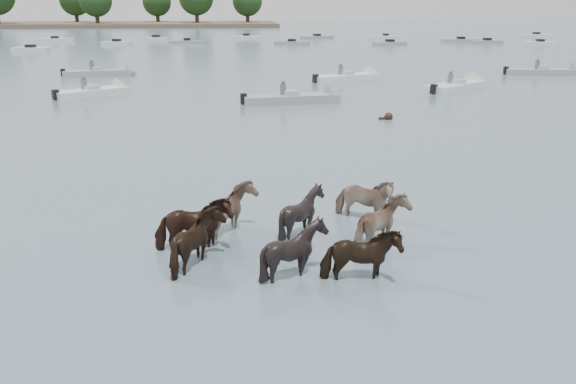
{
  "coord_description": "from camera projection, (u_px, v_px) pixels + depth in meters",
  "views": [
    {
      "loc": [
        -1.37,
        -13.06,
        5.54
      ],
      "look_at": [
        -0.14,
        0.61,
        1.1
      ],
      "focal_mm": 36.26,
      "sensor_mm": 36.0,
      "label": 1
    }
  ],
  "objects": [
    {
      "name": "ground",
      "position": [
        296.0,
        242.0,
        14.2
      ],
      "size": [
        400.0,
        400.0,
        0.0
      ],
      "primitive_type": "plane",
      "color": "#4E6070",
      "rests_on": "ground"
    },
    {
      "name": "pony_herd",
      "position": [
        286.0,
        229.0,
        13.67
      ],
      "size": [
        6.3,
        4.73,
        1.52
      ],
      "color": "black",
      "rests_on": "ground"
    },
    {
      "name": "swimming_pony",
      "position": [
        388.0,
        117.0,
        29.38
      ],
      "size": [
        0.72,
        0.44,
        0.44
      ],
      "color": "black",
      "rests_on": "ground"
    },
    {
      "name": "motorboat_a",
      "position": [
        102.0,
        92.0,
        37.04
      ],
      "size": [
        4.92,
        4.3,
        1.92
      ],
      "rotation": [
        0.0,
        0.0,
        0.65
      ],
      "color": "silver",
      "rests_on": "ground"
    },
    {
      "name": "motorboat_b",
      "position": [
        303.0,
        98.0,
        34.48
      ],
      "size": [
        6.25,
        2.54,
        1.92
      ],
      "rotation": [
        0.0,
        0.0,
        0.16
      ],
      "color": "gray",
      "rests_on": "ground"
    },
    {
      "name": "motorboat_c",
      "position": [
        354.0,
        77.0,
        44.51
      ],
      "size": [
        6.03,
        3.98,
        1.92
      ],
      "rotation": [
        0.0,
        0.0,
        0.44
      ],
      "color": "silver",
      "rests_on": "ground"
    },
    {
      "name": "motorboat_d",
      "position": [
        461.0,
        86.0,
        39.87
      ],
      "size": [
        5.6,
        5.06,
        1.92
      ],
      "rotation": [
        0.0,
        0.0,
        0.7
      ],
      "color": "silver",
      "rests_on": "ground"
    },
    {
      "name": "motorboat_e",
      "position": [
        551.0,
        72.0,
        47.91
      ],
      "size": [
        6.42,
        2.64,
        1.92
      ],
      "rotation": [
        0.0,
        0.0,
        -0.17
      ],
      "color": "gray",
      "rests_on": "ground"
    },
    {
      "name": "motorboat_f",
      "position": [
        108.0,
        73.0,
        47.29
      ],
      "size": [
        5.98,
        2.56,
        1.92
      ],
      "rotation": [
        0.0,
        0.0,
        0.17
      ],
      "color": "gray",
      "rests_on": "ground"
    },
    {
      "name": "distant_flotilla",
      "position": [
        242.0,
        41.0,
        87.93
      ],
      "size": [
        108.91,
        28.83,
        0.93
      ],
      "color": "gray",
      "rests_on": "ground"
    }
  ]
}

